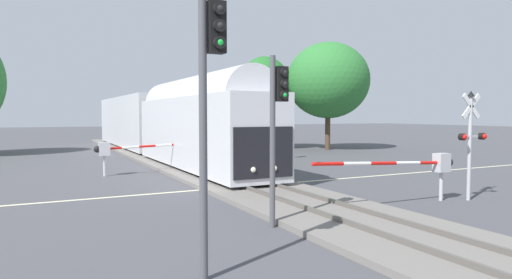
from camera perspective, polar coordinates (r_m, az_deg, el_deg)
ground_plane at (r=20.17m, az=-1.42°, el=-6.07°), size 220.00×220.00×0.00m
road_centre_stripe at (r=20.17m, az=-1.42°, el=-6.06°), size 44.00×0.20×0.01m
railway_track at (r=20.16m, az=-1.42°, el=-5.80°), size 4.40×80.00×0.32m
commuter_train at (r=34.64m, az=-12.49°, el=2.37°), size 3.04×37.64×5.16m
crossing_gate_near at (r=17.53m, az=21.17°, el=-3.01°), size 6.39×0.40×1.80m
crossing_signal_mast at (r=18.54m, az=25.96°, el=0.66°), size 1.36×0.44×4.15m
crossing_gate_far at (r=24.69m, az=-17.86°, el=-1.24°), size 5.13×0.40×1.80m
traffic_signal_median at (r=12.67m, az=2.78°, el=3.47°), size 0.53×0.38×4.93m
traffic_signal_far_side at (r=30.78m, az=1.55°, el=3.47°), size 0.53×0.38×5.05m
traffic_signal_near_left at (r=8.64m, az=-6.00°, el=7.10°), size 0.53×0.38×5.75m
oak_far_right at (r=42.04m, az=1.11°, el=5.91°), size 5.41×5.41×8.75m
maple_right_background at (r=41.59m, az=9.28°, el=7.52°), size 7.58×7.58×9.91m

